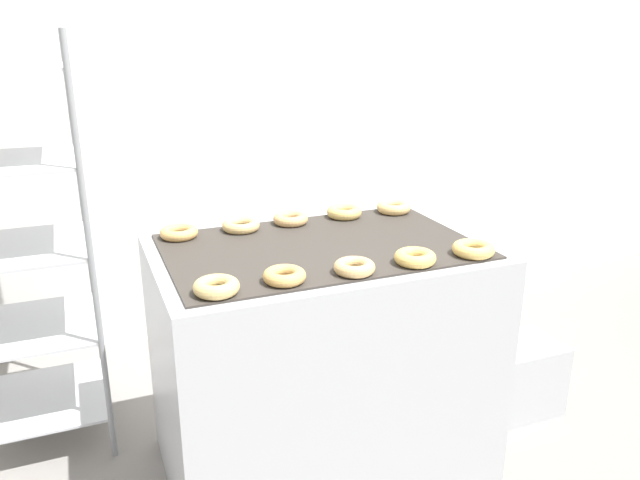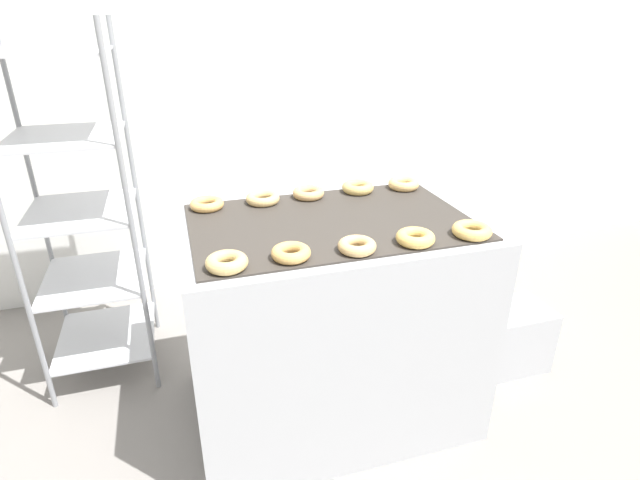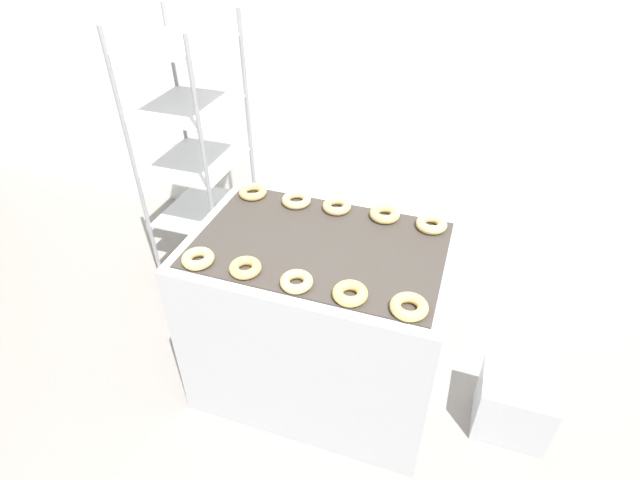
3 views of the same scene
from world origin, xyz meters
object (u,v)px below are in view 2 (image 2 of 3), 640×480
Objects in this scene: donut_far_leftmost at (207,204)px; donut_near_leftmost at (227,262)px; fryer_machine at (330,321)px; donut_far_center at (308,193)px; glaze_bin at (510,336)px; donut_far_right at (358,187)px; donut_far_rightmost at (404,184)px; donut_near_center at (358,246)px; baking_rack_cart at (81,212)px; donut_near_rightmost at (472,230)px; donut_near_right at (415,238)px; donut_far_left at (263,198)px; donut_near_left at (291,253)px.

donut_near_leftmost is at bearing -88.92° from donut_far_leftmost.
donut_far_center is (-0.01, 0.30, 0.51)m from fryer_machine.
glaze_bin is at bearing -9.85° from donut_far_leftmost.
donut_far_center is at bearing 165.42° from glaze_bin.
donut_far_right is 0.23m from donut_far_rightmost.
baking_rack_cart is at bearing 137.21° from donut_near_center.
donut_near_right is at bearing -179.92° from donut_near_rightmost.
baking_rack_cart is 0.91m from donut_far_left.
donut_near_left is at bearing -68.05° from donut_far_leftmost.
baking_rack_cart is at bearing 166.02° from donut_far_rightmost.
baking_rack_cart reaches higher than donut_near_center.
fryer_machine is 8.91× the size of donut_near_center.
baking_rack_cart reaches higher than donut_far_leftmost.
glaze_bin is 1.04m from donut_far_rightmost.
donut_near_leftmost reaches higher than donut_near_center.
donut_far_center is 0.97× the size of donut_far_right.
donut_near_left is (0.80, -0.95, 0.11)m from baking_rack_cart.
donut_near_rightmost is at bearing 0.08° from donut_near_right.
donut_near_rightmost is 1.01× the size of donut_far_right.
donut_near_right is at bearing -68.14° from donut_far_center.
donut_near_center is (1.05, -0.97, 0.11)m from baking_rack_cart.
donut_near_leftmost and donut_far_right have the same top height.
donut_near_right is 0.96× the size of donut_far_right.
fryer_machine is at bearing 33.19° from donut_near_leftmost.
donut_far_leftmost is (-0.94, 0.59, -0.00)m from donut_near_rightmost.
donut_near_rightmost is 1.02× the size of donut_far_rightmost.
donut_near_center is 0.65m from donut_far_right.
donut_near_right is 0.61m from donut_far_right.
donut_far_rightmost is (-0.57, 0.26, 0.83)m from glaze_bin.
donut_near_center is at bearing -68.71° from donut_far_left.
donut_far_leftmost is 0.97× the size of donut_far_right.
donut_near_leftmost is (0.58, -0.97, 0.11)m from baking_rack_cart.
donut_near_leftmost is (-1.49, -0.33, 0.83)m from glaze_bin.
baking_rack_cart is 1.79m from donut_near_rightmost.
glaze_bin is 1.36m from donut_far_center.
donut_far_rightmost is (0.24, 0.59, 0.00)m from donut_near_right.
donut_far_right is (0.69, 0.61, 0.00)m from donut_near_leftmost.
donut_near_left is 0.71m from donut_near_rightmost.
donut_near_leftmost is 1.03× the size of donut_near_center.
baking_rack_cart is 1.10m from donut_far_center.
donut_far_leftmost is at bearing 147.89° from donut_near_rightmost.
donut_near_right is at bearing -111.74° from donut_far_rightmost.
donut_near_leftmost is 0.94× the size of donut_near_rightmost.
donut_far_right is (0.46, 0.02, 0.00)m from donut_far_left.
donut_far_left is 1.04× the size of donut_far_center.
fryer_machine is 8.22× the size of donut_far_right.
donut_near_rightmost reaches higher than glaze_bin.
donut_far_leftmost is 0.25m from donut_far_left.
donut_far_center is (-0.48, 0.60, -0.00)m from donut_near_rightmost.
donut_far_leftmost is 1.01× the size of donut_far_center.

